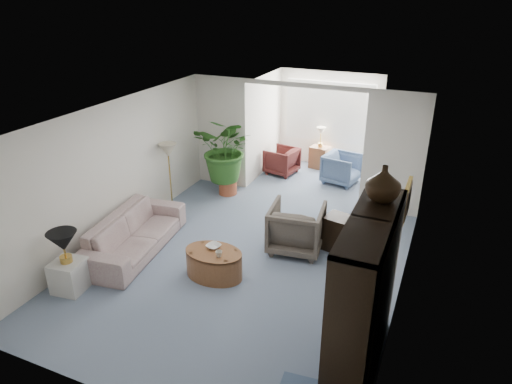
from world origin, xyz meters
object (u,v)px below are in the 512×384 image
at_px(floor_lamp, 168,150).
at_px(wingback_chair, 296,228).
at_px(side_table_dark, 340,233).
at_px(entertainment_cabinet, 364,298).
at_px(sunroom_chair_blue, 342,169).
at_px(sunroom_chair_maroon, 282,161).
at_px(coffee_bowl, 214,246).
at_px(sunroom_table, 319,157).
at_px(sofa, 135,233).
at_px(end_table, 69,276).
at_px(framed_picture, 407,201).
at_px(coffee_cup, 219,254).
at_px(table_lamp, 63,241).
at_px(plant_pot, 228,187).
at_px(cabinet_urn, 383,183).
at_px(coffee_table, 214,264).

xyz_separation_m(floor_lamp, wingback_chair, (2.96, -0.60, -0.83)).
xyz_separation_m(wingback_chair, side_table_dark, (0.70, 0.30, -0.11)).
xyz_separation_m(side_table_dark, entertainment_cabinet, (0.88, -2.62, 0.70)).
bearing_deg(wingback_chair, sunroom_chair_blue, -96.93).
bearing_deg(sunroom_chair_maroon, coffee_bowl, 16.43).
distance_m(entertainment_cabinet, sunroom_table, 6.82).
height_order(side_table_dark, sunroom_chair_blue, sunroom_chair_blue).
height_order(sofa, coffee_bowl, sofa).
relative_size(floor_lamp, sunroom_table, 0.64).
relative_size(end_table, sunroom_chair_maroon, 0.69).
relative_size(framed_picture, coffee_cup, 4.74).
distance_m(table_lamp, side_table_dark, 4.49).
bearing_deg(sofa, plant_pot, -15.17).
distance_m(sofa, entertainment_cabinet, 4.36).
bearing_deg(end_table, framed_picture, 18.52).
bearing_deg(sunroom_table, end_table, -107.08).
relative_size(sofa, coffee_cup, 21.69).
bearing_deg(coffee_cup, floor_lamp, 137.34).
xyz_separation_m(table_lamp, coffee_cup, (1.99, 1.10, -0.35)).
height_order(coffee_cup, side_table_dark, side_table_dark).
bearing_deg(cabinet_urn, sunroom_chair_blue, 107.25).
bearing_deg(cabinet_urn, plant_pot, 137.18).
height_order(wingback_chair, side_table_dark, wingback_chair).
bearing_deg(plant_pot, framed_picture, -33.43).
bearing_deg(plant_pot, cabinet_urn, -42.82).
height_order(table_lamp, cabinet_urn, cabinet_urn).
distance_m(floor_lamp, coffee_bowl, 2.79).
xyz_separation_m(plant_pot, sunroom_chair_blue, (2.17, 1.63, 0.19)).
bearing_deg(coffee_cup, entertainment_cabinet, -21.18).
bearing_deg(entertainment_cabinet, cabinet_urn, 90.00).
relative_size(table_lamp, coffee_table, 0.46).
height_order(sofa, sunroom_table, sofa).
distance_m(sofa, coffee_table, 1.65).
bearing_deg(plant_pot, entertainment_cabinet, -46.67).
relative_size(cabinet_urn, sunroom_table, 0.75).
bearing_deg(sunroom_chair_blue, wingback_chair, -170.13).
distance_m(table_lamp, coffee_bowl, 2.24).
relative_size(table_lamp, sunroom_chair_maroon, 0.61).
bearing_deg(wingback_chair, sunroom_table, -86.44).
distance_m(coffee_cup, entertainment_cabinet, 2.58).
xyz_separation_m(floor_lamp, sunroom_table, (2.20, 3.44, -0.97)).
relative_size(framed_picture, end_table, 1.01).
height_order(side_table_dark, plant_pot, side_table_dark).
height_order(wingback_chair, cabinet_urn, cabinet_urn).
bearing_deg(sunroom_table, plant_pot, -120.72).
relative_size(end_table, coffee_cup, 4.71).
bearing_deg(sunroom_chair_maroon, coffee_table, 16.90).
bearing_deg(sunroom_chair_maroon, sunroom_chair_blue, 99.76).
relative_size(side_table_dark, sunroom_chair_maroon, 0.87).
xyz_separation_m(wingback_chair, sunroom_table, (-0.76, 4.04, -0.14)).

